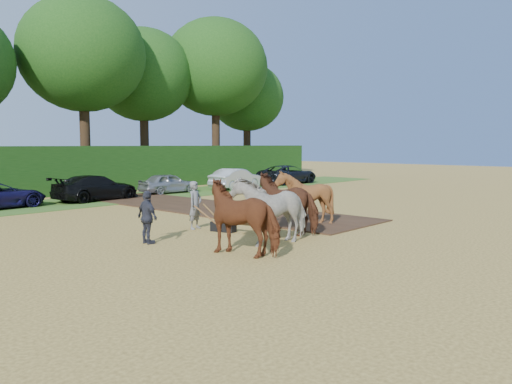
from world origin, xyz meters
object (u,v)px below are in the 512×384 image
(spectator_near, at_px, (258,208))
(plough_team, at_px, (277,206))
(spectator_far, at_px, (147,217))
(parked_cars, at_px, (162,184))

(spectator_near, bearing_deg, plough_team, -168.95)
(spectator_near, height_order, spectator_far, spectator_far)
(spectator_near, xyz_separation_m, spectator_far, (-4.30, 0.75, 0.03))
(spectator_near, distance_m, plough_team, 1.63)
(spectator_far, height_order, parked_cars, spectator_far)
(spectator_far, xyz_separation_m, plough_team, (3.64, -2.22, 0.22))
(spectator_far, bearing_deg, spectator_near, -96.68)
(spectator_far, xyz_separation_m, parked_cars, (9.56, 11.99, -0.14))
(plough_team, distance_m, parked_cars, 15.40)
(spectator_near, xyz_separation_m, parked_cars, (5.26, 12.74, -0.10))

